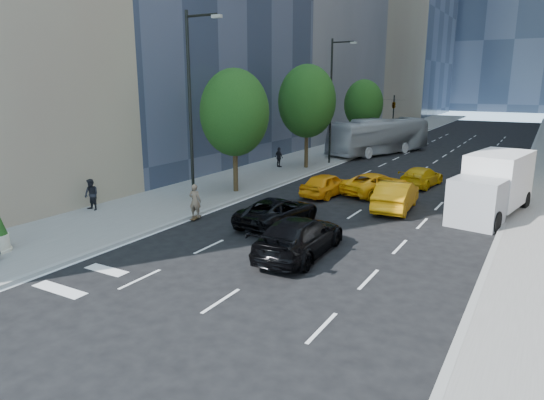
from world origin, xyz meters
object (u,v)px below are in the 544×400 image
Objects in this scene: skateboarder at (195,203)px; black_sedan_lincoln at (278,212)px; black_sedan_mercedes at (299,236)px; city_bus at (379,136)px; box_truck at (493,185)px.

black_sedan_lincoln is (4.09, 1.21, -0.17)m from skateboarder.
black_sedan_mercedes is (6.86, -2.00, -0.07)m from skateboarder.
black_sedan_lincoln is 26.15m from city_bus.
black_sedan_mercedes is at bearing -109.76° from box_truck.
city_bus is (-6.06, 29.14, 0.91)m from black_sedan_mercedes.
black_sedan_mercedes is 11.91m from box_truck.
city_bus is at bearing -104.37° from skateboarder.
black_sedan_mercedes is at bearing -58.18° from city_bus.
black_sedan_lincoln is 0.91× the size of black_sedan_mercedes.
black_sedan_lincoln is at bearing -62.70° from city_bus.
city_bus is 22.33m from box_truck.
black_sedan_lincoln is at bearing -52.14° from black_sedan_mercedes.
box_truck reaches higher than black_sedan_mercedes.
skateboarder reaches higher than black_sedan_mercedes.
black_sedan_lincoln is at bearing -130.66° from box_truck.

